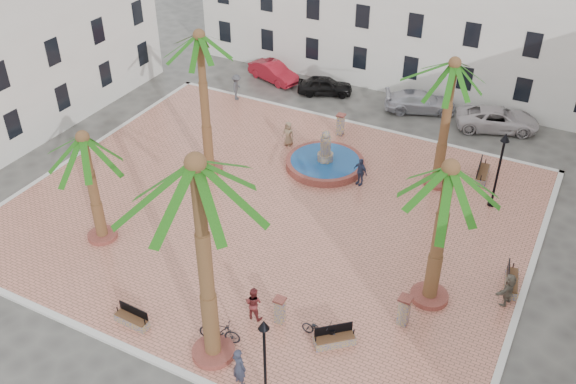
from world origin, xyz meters
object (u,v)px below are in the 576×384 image
object	(u,v)px
palm_e	(448,187)
car_silver	(420,102)
palm_ne	(453,78)
bollard_n	(341,124)
bollard_e	(404,310)
lamppost_s	(264,345)
cyclist_b	(253,303)
lamppost_e	(501,158)
bicycle_b	(219,331)
bollard_se	(280,310)
palm_sw	(85,152)
bench_ne	(482,174)
pedestrian_fountain_a	(288,134)
car_white	(498,119)
pedestrian_north	(237,87)
palm_nw	(200,51)
pedestrian_fountain_b	(360,172)
fountain	(325,162)
pedestrian_east	(508,289)
bench_se	(335,340)
bench_e	(511,282)
cyclist_a	(239,367)
bench_s	(132,320)
car_black	(325,86)
palm_s	(198,188)
bicycle_a	(319,329)
litter_bin	(331,334)
car_red	(274,72)

from	to	relation	value
palm_e	car_silver	xyz separation A→B (m)	(-6.08, 17.41, -5.38)
palm_ne	bollard_n	xyz separation A→B (m)	(-7.01, 2.64, -5.63)
bollard_e	car_silver	world-z (taller)	bollard_e
lamppost_s	cyclist_b	bearing A→B (deg)	126.47
lamppost_e	bicycle_b	distance (m)	16.77
bollard_se	palm_sw	bearing A→B (deg)	174.67
bench_ne	pedestrian_fountain_a	world-z (taller)	pedestrian_fountain_a
car_white	pedestrian_north	bearing A→B (deg)	85.34
palm_nw	pedestrian_fountain_b	xyz separation A→B (m)	(8.22, 2.61, -6.40)
palm_e	cyclist_b	bearing A→B (deg)	-143.99
car_silver	lamppost_e	bearing A→B (deg)	-165.38
bollard_se	bollard_e	bearing A→B (deg)	26.28
fountain	lamppost_e	bearing A→B (deg)	3.58
pedestrian_fountain_a	pedestrian_east	bearing A→B (deg)	-25.95
bench_se	pedestrian_fountain_b	xyz separation A→B (m)	(-3.58, 11.40, 0.56)
bench_e	cyclist_a	size ratio (longest dim) A/B	1.04
car_silver	palm_ne	bearing A→B (deg)	-178.92
bench_se	bollard_e	xyz separation A→B (m)	(2.07, 2.38, 0.51)
palm_nw	bench_e	bearing A→B (deg)	-6.68
fountain	bench_s	bearing A→B (deg)	-97.27
lamppost_s	bollard_se	xyz separation A→B (m)	(-1.25, 3.45, -1.88)
fountain	bench_s	size ratio (longest dim) A/B	2.83
pedestrian_fountain_a	pedestrian_north	distance (m)	7.24
cyclist_b	car_black	size ratio (longest dim) A/B	0.42
palm_s	palm_e	world-z (taller)	palm_s
bollard_se	bicycle_a	distance (m)	1.86
car_black	palm_sw	bearing A→B (deg)	149.36
pedestrian_fountain_b	pedestrian_east	xyz separation A→B (m)	(9.22, -5.79, -0.01)
cyclist_a	bench_ne	bearing A→B (deg)	-88.98
lamppost_s	cyclist_a	xyz separation A→B (m)	(-1.08, -0.08, -1.65)
palm_sw	palm_s	distance (m)	10.23
pedestrian_north	car_black	bearing A→B (deg)	-70.96
palm_s	lamppost_e	bearing A→B (deg)	64.28
bicycle_a	bicycle_b	size ratio (longest dim) A/B	0.88
bench_e	pedestrian_fountain_a	size ratio (longest dim) A/B	1.21
lamppost_s	car_silver	bearing A→B (deg)	94.92
bollard_e	car_white	bearing A→B (deg)	91.15
palm_sw	bench_s	distance (m)	7.97
bench_e	litter_bin	distance (m)	8.81
palm_e	litter_bin	world-z (taller)	palm_e
bollard_n	cyclist_a	world-z (taller)	cyclist_a
palm_ne	bollard_e	size ratio (longest dim) A/B	5.09
palm_e	pedestrian_east	world-z (taller)	palm_e
palm_s	lamppost_e	xyz separation A→B (m)	(7.46, 15.48, -5.08)
pedestrian_east	car_red	bearing A→B (deg)	-110.39
palm_nw	lamppost_e	size ratio (longest dim) A/B	1.93
bicycle_a	cyclist_b	world-z (taller)	cyclist_b
bollard_e	bicycle_a	world-z (taller)	bollard_e
pedestrian_fountain_a	car_black	distance (m)	7.87
lamppost_e	pedestrian_fountain_b	distance (m)	7.41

